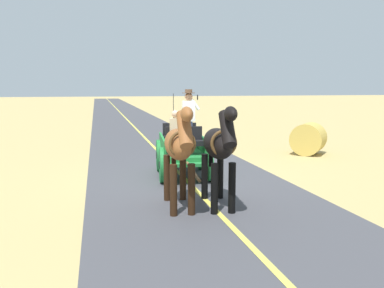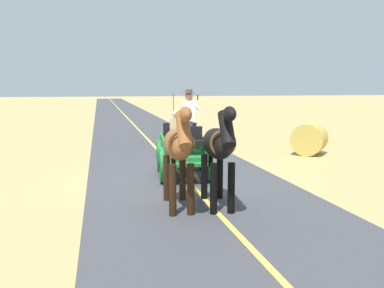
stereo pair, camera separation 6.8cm
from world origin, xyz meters
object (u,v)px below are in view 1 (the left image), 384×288
horse_off_side (179,147)px  hay_bale (308,139)px  horse_near_side (219,146)px  horse_drawn_carriage (183,148)px

horse_off_side → hay_bale: horse_off_side is taller
horse_near_side → hay_bale: 7.72m
horse_drawn_carriage → hay_bale: bearing=-155.9°
horse_drawn_carriage → horse_off_side: bearing=76.2°
horse_off_side → hay_bale: bearing=-138.9°
horse_drawn_carriage → horse_near_side: 3.10m
horse_near_side → horse_off_side: bearing=-5.8°
horse_drawn_carriage → horse_off_side: horse_drawn_carriage is taller
horse_drawn_carriage → hay_bale: size_ratio=3.76×
hay_bale → horse_drawn_carriage: bearing=24.1°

